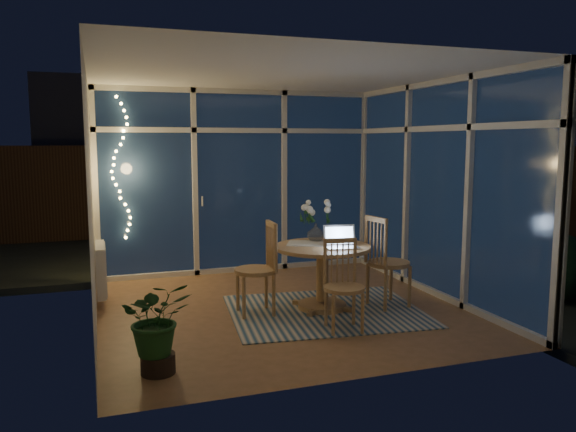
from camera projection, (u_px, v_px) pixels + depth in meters
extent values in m
plane|color=brown|center=(284.00, 308.00, 6.34)|extent=(4.00, 4.00, 0.00)
plane|color=white|center=(283.00, 73.00, 6.00)|extent=(4.00, 4.00, 0.00)
cube|color=beige|center=(240.00, 182.00, 8.04)|extent=(4.00, 0.04, 2.60)
cube|color=beige|center=(365.00, 217.00, 4.29)|extent=(4.00, 0.04, 2.60)
cube|color=beige|center=(91.00, 200.00, 5.53)|extent=(0.04, 4.00, 2.60)
cube|color=beige|center=(440.00, 189.00, 6.81)|extent=(0.04, 4.00, 2.60)
cube|color=silver|center=(240.00, 182.00, 8.01)|extent=(4.00, 0.10, 2.60)
cube|color=silver|center=(437.00, 189.00, 6.79)|extent=(0.10, 4.00, 2.60)
cube|color=silver|center=(101.00, 269.00, 6.51)|extent=(0.10, 0.70, 0.58)
cube|color=black|center=(229.00, 239.00, 11.20)|extent=(12.00, 6.00, 0.10)
cube|color=#311E12|center=(198.00, 190.00, 11.38)|extent=(11.00, 0.08, 1.80)
cube|color=#363841|center=(189.00, 129.00, 14.12)|extent=(7.00, 3.00, 2.20)
sphere|color=black|center=(172.00, 229.00, 9.21)|extent=(0.90, 0.90, 0.90)
cube|color=beige|center=(325.00, 311.00, 6.22)|extent=(2.26, 1.89, 0.01)
cylinder|color=#9B7B46|center=(322.00, 277.00, 6.27)|extent=(1.17, 1.17, 0.73)
cube|color=#9B7B46|center=(255.00, 268.00, 6.06)|extent=(0.49, 0.49, 1.03)
cube|color=#9B7B46|center=(389.00, 261.00, 6.34)|extent=(0.56, 0.56, 1.06)
cube|color=#9B7B46|center=(344.00, 286.00, 5.52)|extent=(0.49, 0.49, 0.92)
imported|color=silver|center=(316.00, 232.00, 6.48)|extent=(0.22, 0.22, 0.21)
imported|color=white|center=(345.00, 240.00, 6.43)|extent=(0.17, 0.17, 0.04)
cube|color=silver|center=(307.00, 244.00, 6.30)|extent=(0.51, 0.48, 0.01)
cube|color=black|center=(335.00, 245.00, 6.23)|extent=(0.10, 0.05, 0.01)
imported|color=#18441D|center=(157.00, 328.00, 4.51)|extent=(0.56, 0.49, 0.76)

